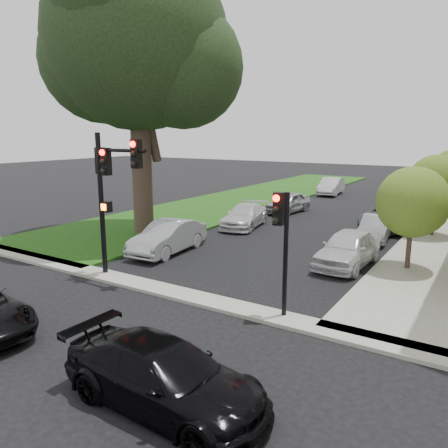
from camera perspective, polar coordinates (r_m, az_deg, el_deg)
The scene contains 17 objects.
ground at distance 14.06m, azimuth -11.21°, elevation -11.58°, with size 140.00×140.00×0.00m, color black.
grass_strip at distance 38.21m, azimuth 3.87°, elevation 3.55°, with size 8.00×44.00×0.12m, color #123F10.
sidewalk_cross at distance 15.42m, azimuth -6.05°, elevation -9.01°, with size 60.00×1.00×0.12m, color gray.
eucalyptus at distance 24.77m, azimuth -11.43°, elevation 22.62°, with size 10.61×9.63×15.04m.
small_tree_a at distance 18.89m, azimuth 23.43°, elevation 2.62°, with size 2.84×2.84×4.25m.
small_tree_b at distance 25.79m, azimuth 26.00°, elevation 4.89°, with size 2.96×2.96×4.44m.
traffic_signal_main at distance 16.98m, azimuth -14.81°, elevation 5.68°, with size 2.70×0.69×5.55m.
traffic_signal_secondary at distance 12.90m, azimuth 7.58°, elevation -0.97°, with size 0.51×0.41×3.87m.
car_cross_far at distance 9.48m, azimuth -7.87°, elevation -19.03°, with size 1.90×4.69×1.36m, color black.
car_parked_0 at distance 19.13m, azimuth 15.87°, elevation -3.07°, with size 1.81×4.50×1.53m, color silver.
car_parked_1 at distance 24.22m, azimuth 19.17°, elevation -0.49°, with size 1.36×3.90×1.29m, color #999BA0.
car_parked_2 at distance 27.37m, azimuth 20.83°, elevation 0.97°, with size 2.49×5.39×1.50m, color #3F4247.
car_parked_4 at distance 39.66m, azimuth 24.16°, elevation 3.72°, with size 1.84×4.54×1.32m, color #999BA0.
car_parked_5 at distance 20.62m, azimuth -7.30°, elevation -1.68°, with size 1.59×4.57×1.50m, color #999BA0.
car_parked_6 at distance 26.11m, azimuth 2.72°, elevation 1.08°, with size 1.89×4.65×1.35m, color silver.
car_parked_7 at distance 31.19m, azimuth 8.38°, elevation 2.80°, with size 1.69×4.20×1.43m, color #999BA0.
car_parked_9 at distance 41.13m, azimuth 13.80°, elevation 4.82°, with size 1.63×4.67×1.54m, color silver.
Camera 1 is at (9.03, -9.25, 5.52)m, focal length 35.00 mm.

